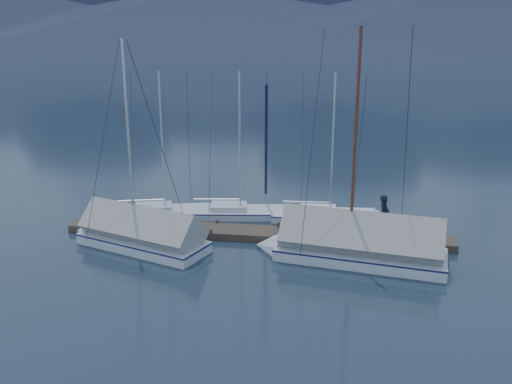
# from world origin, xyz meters

# --- Properties ---
(ground) EXTENTS (1000.00, 1000.00, 0.00)m
(ground) POSITION_xyz_m (0.00, 0.00, 0.00)
(ground) COLOR black
(ground) RESTS_ON ground
(dock) EXTENTS (18.00, 1.50, 0.54)m
(dock) POSITION_xyz_m (0.00, 2.00, 0.11)
(dock) COLOR #382D23
(dock) RESTS_ON ground
(mooring_posts) EXTENTS (15.12, 1.52, 0.35)m
(mooring_posts) POSITION_xyz_m (-0.50, 2.00, 0.35)
(mooring_posts) COLOR #382D23
(mooring_posts) RESTS_ON ground
(sailboat_open_left) EXTENTS (6.43, 3.33, 8.18)m
(sailboat_open_left) POSITION_xyz_m (-4.68, 4.38, 0.14)
(sailboat_open_left) COLOR silver
(sailboat_open_left) RESTS_ON ground
(sailboat_open_mid) EXTENTS (6.36, 2.75, 8.19)m
(sailboat_open_mid) POSITION_xyz_m (-0.80, 4.89, 0.14)
(sailboat_open_mid) COLOR silver
(sailboat_open_mid) RESTS_ON ground
(sailboat_open_right) EXTENTS (6.27, 2.65, 8.15)m
(sailboat_open_right) POSITION_xyz_m (3.83, 5.01, 0.14)
(sailboat_open_right) COLOR silver
(sailboat_open_right) RESTS_ON ground
(sailboat_covered_near) EXTENTS (8.40, 3.92, 10.52)m
(sailboat_covered_near) POSITION_xyz_m (4.12, 0.02, 0.52)
(sailboat_covered_near) COLOR silver
(sailboat_covered_near) RESTS_ON ground
(sailboat_covered_far) EXTENTS (7.36, 4.42, 9.92)m
(sailboat_covered_far) POSITION_xyz_m (-5.32, 0.14, 0.48)
(sailboat_covered_far) COLOR silver
(sailboat_covered_far) RESTS_ON ground
(person) EXTENTS (0.66, 0.80, 1.88)m
(person) POSITION_xyz_m (5.83, 2.22, 1.28)
(person) COLOR black
(person) RESTS_ON dock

